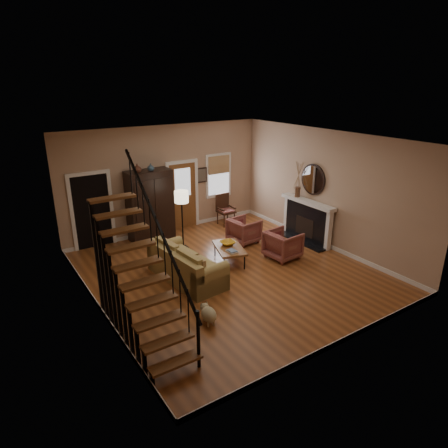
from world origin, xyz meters
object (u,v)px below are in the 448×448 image
armchair_left (283,245)px  floor_lamp (182,220)px  sofa (186,264)px  armoire (150,205)px  coffee_table (229,255)px  armchair_right (244,230)px  side_chair (226,210)px

armchair_left → floor_lamp: bearing=39.0°
armchair_left → sofa: bearing=78.0°
armoire → sofa: (-0.35, -2.86, -0.65)m
sofa → coffee_table: size_ratio=1.89×
sofa → coffee_table: 1.40m
armoire → floor_lamp: bearing=-69.5°
coffee_table → armoire: bearing=111.1°
armchair_left → armchair_right: bearing=4.0°
sofa → armchair_left: (2.75, -0.34, -0.02)m
armchair_left → armchair_right: size_ratio=1.04×
sofa → coffee_table: (1.38, 0.21, -0.18)m
armoire → floor_lamp: size_ratio=1.24×
armoire → armchair_left: size_ratio=2.52×
armchair_left → floor_lamp: (-1.95, 2.03, 0.47)m
coffee_table → side_chair: 2.91m
sofa → side_chair: size_ratio=2.11×
coffee_table → armchair_right: size_ratio=1.43×
armchair_right → armchair_left: bearing=-176.7°
coffee_table → armchair_left: armchair_left is taller
armoire → armchair_left: (2.39, -3.20, -0.67)m
coffee_table → armchair_left: size_ratio=1.37×
armchair_right → sofa: bearing=108.3°
sofa → armchair_right: (2.52, 1.12, -0.04)m
armoire → coffee_table: size_ratio=1.84×
sofa → floor_lamp: floor_lamp is taller
sofa → armchair_right: 2.76m
sofa → side_chair: (2.90, 2.66, 0.11)m
armchair_left → side_chair: (0.16, 3.00, 0.13)m
floor_lamp → side_chair: 2.35m
armchair_left → armoire: bearing=31.8°
armchair_right → coffee_table: bearing=123.0°
coffee_table → floor_lamp: size_ratio=0.67×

